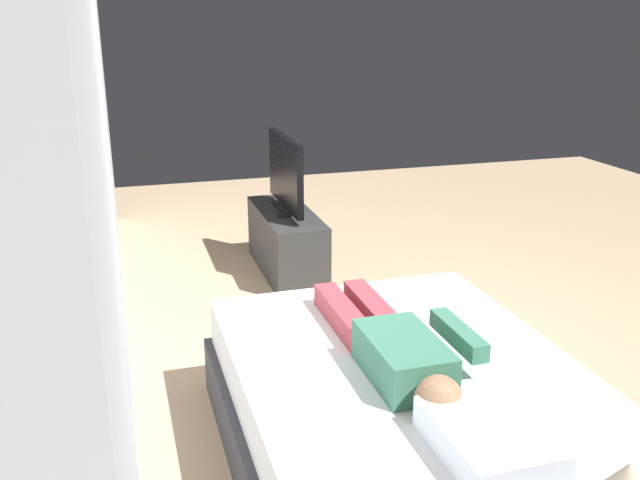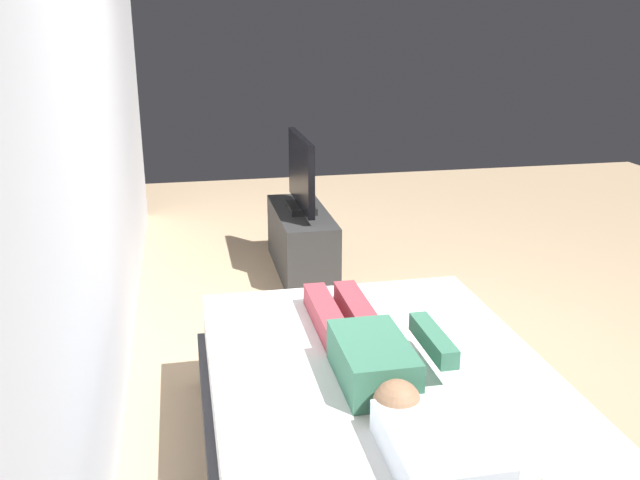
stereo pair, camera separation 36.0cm
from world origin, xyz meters
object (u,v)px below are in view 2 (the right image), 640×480
bed (379,424)px  tv (301,175)px  tv_stand (302,241)px  person (368,348)px  remote (444,340)px  pillow (438,447)px

bed → tv: bearing=-2.6°
tv_stand → tv: tv is taller
person → remote: 0.44m
bed → person: bearing=61.7°
pillow → tv_stand: pillow is taller
tv_stand → tv: (0.00, 0.00, 0.53)m
remote → tv: size_ratio=0.17×
person → tv: (2.59, -0.17, 0.16)m
remote → tv_stand: (2.44, 0.23, -0.30)m
bed → person: person is taller
remote → tv_stand: bearing=5.5°
person → remote: bearing=-69.5°
pillow → tv: bearing=-2.0°
bed → remote: remote is taller
pillow → person: person is taller
pillow → tv: tv is taller
pillow → tv: (3.29, -0.12, 0.18)m
person → tv: tv is taller
tv → bed: bearing=177.4°
pillow → person: bearing=4.4°
remote → tv_stand: remote is taller
bed → tv_stand: 2.62m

